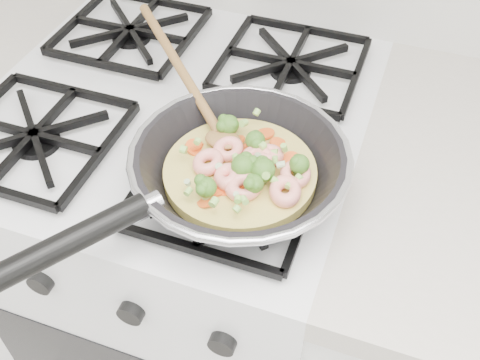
% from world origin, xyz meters
% --- Properties ---
extents(stove, '(0.60, 0.60, 0.92)m').
position_xyz_m(stove, '(0.00, 1.70, 0.46)').
color(stove, white).
rests_on(stove, ground).
extents(skillet, '(0.39, 0.51, 0.09)m').
position_xyz_m(skillet, '(0.16, 1.55, 0.96)').
color(skillet, black).
rests_on(skillet, stove).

